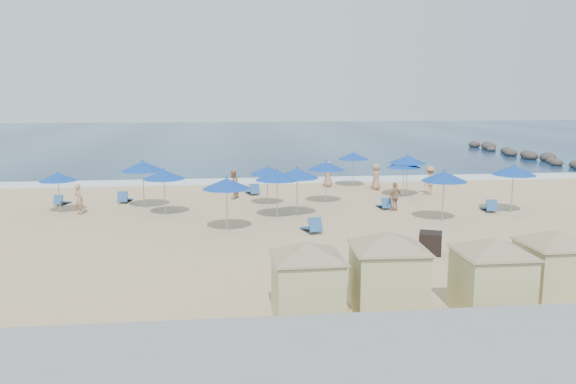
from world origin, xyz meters
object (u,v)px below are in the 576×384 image
object	(u,v)px
rock_jetty	(536,157)
cabana_0	(307,271)
umbrella_12	(353,156)
umbrella_5	(277,175)
umbrella_7	(326,166)
cabana_1	(388,262)
beachgoer_4	(328,174)
umbrella_6	(297,173)
cabana_3	(555,257)
umbrella_8	(444,176)
beachgoer_1	(233,184)
umbrella_0	(58,177)
umbrella_9	(407,159)
trash_bin	(430,243)
umbrella_11	(514,170)
umbrella_4	(267,171)
beachgoer_5	(376,177)
beachgoer_3	(430,180)
umbrella_3	(227,184)
beachgoer_0	(79,199)
umbrella_10	(404,164)
umbrella_2	(143,166)
umbrella_1	(164,175)
cabana_2	(492,266)
beachgoer_2	(395,196)

from	to	relation	value
rock_jetty	cabana_0	distance (m)	43.69
cabana_0	umbrella_12	bearing A→B (deg)	74.01
rock_jetty	umbrella_5	world-z (taller)	umbrella_5
umbrella_7	cabana_1	bearing A→B (deg)	-93.82
beachgoer_4	umbrella_6	bearing A→B (deg)	-100.88
cabana_3	umbrella_7	world-z (taller)	cabana_3
umbrella_6	umbrella_12	size ratio (longest dim) A/B	1.07
umbrella_8	umbrella_5	bearing A→B (deg)	169.26
umbrella_8	beachgoer_1	bearing A→B (deg)	145.37
cabana_1	umbrella_0	distance (m)	20.40
rock_jetty	cabana_1	distance (m)	42.04
umbrella_9	umbrella_0	bearing A→B (deg)	-172.08
umbrella_7	umbrella_9	world-z (taller)	umbrella_9
rock_jetty	umbrella_5	bearing A→B (deg)	-140.84
beachgoer_1	umbrella_12	bearing A→B (deg)	141.53
cabana_1	beachgoer_4	bearing A→B (deg)	84.26
trash_bin	cabana_1	bearing A→B (deg)	-98.93
umbrella_11	umbrella_6	bearing A→B (deg)	178.32
cabana_0	umbrella_4	distance (m)	16.48
beachgoer_4	beachgoer_5	bearing A→B (deg)	-17.06
umbrella_4	beachgoer_5	distance (m)	8.75
beachgoer_5	umbrella_11	bearing A→B (deg)	63.71
umbrella_9	beachgoer_3	bearing A→B (deg)	12.82
umbrella_3	beachgoer_0	size ratio (longest dim) A/B	1.59
umbrella_12	beachgoer_5	xyz separation A→B (m)	(1.26, -1.31, -1.24)
umbrella_4	beachgoer_5	world-z (taller)	umbrella_4
umbrella_10	beachgoer_4	world-z (taller)	umbrella_10
trash_bin	umbrella_8	xyz separation A→B (m)	(2.65, 5.49, 1.84)
rock_jetty	umbrella_6	distance (m)	33.06
umbrella_10	beachgoer_0	world-z (taller)	umbrella_10
cabana_0	beachgoer_3	distance (m)	21.43
umbrella_2	umbrella_9	size ratio (longest dim) A/B	1.02
cabana_3	umbrella_1	distance (m)	19.13
rock_jetty	umbrella_3	size ratio (longest dim) A/B	10.28
umbrella_1	umbrella_9	xyz separation A→B (m)	(14.32, 3.95, 0.14)
umbrella_4	umbrella_6	bearing A→B (deg)	-66.87
rock_jetty	umbrella_11	world-z (taller)	umbrella_11
umbrella_2	beachgoer_4	bearing A→B (deg)	27.16
cabana_2	beachgoer_0	distance (m)	21.70
umbrella_2	beachgoer_3	distance (m)	17.51
umbrella_6	umbrella_1	bearing A→B (deg)	171.86
beachgoer_3	trash_bin	bearing A→B (deg)	24.53
umbrella_11	beachgoer_4	world-z (taller)	umbrella_11
umbrella_6	beachgoer_4	distance (m)	9.54
cabana_3	beachgoer_2	xyz separation A→B (m)	(-0.86, 13.66, -0.66)
umbrella_5	beachgoer_2	xyz separation A→B (m)	(6.54, 1.13, -1.44)
umbrella_6	umbrella_11	xyz separation A→B (m)	(11.57, -0.34, 0.02)
umbrella_6	cabana_0	bearing A→B (deg)	-95.94
umbrella_3	umbrella_9	distance (m)	13.50
trash_bin	umbrella_7	size ratio (longest dim) A/B	0.35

